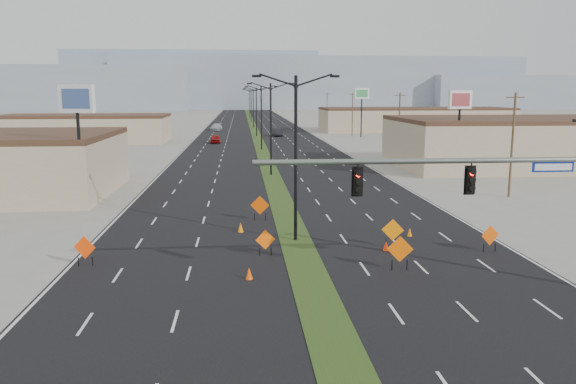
{
  "coord_description": "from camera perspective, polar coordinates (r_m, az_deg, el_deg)",
  "views": [
    {
      "loc": [
        -3.27,
        -21.42,
        9.01
      ],
      "look_at": [
        -0.54,
        11.14,
        3.2
      ],
      "focal_mm": 35.0,
      "sensor_mm": 36.0,
      "label": 1
    }
  ],
  "objects": [
    {
      "name": "construction_sign_5",
      "position": [
        34.08,
        19.85,
        -4.25
      ],
      "size": [
        1.15,
        0.36,
        1.58
      ],
      "rotation": [
        0.0,
        0.0,
        0.27
      ],
      "color": "#D54904",
      "rests_on": "ground"
    },
    {
      "name": "streetlight_4",
      "position": [
        145.5,
        -3.55,
        8.65
      ],
      "size": [
        5.15,
        0.24,
        10.02
      ],
      "color": "black",
      "rests_on": "ground"
    },
    {
      "name": "road_surface",
      "position": [
        121.8,
        -3.26,
        5.82
      ],
      "size": [
        25.0,
        400.0,
        0.02
      ],
      "primitive_type": "cube",
      "color": "black",
      "rests_on": "ground"
    },
    {
      "name": "car_mid",
      "position": [
        117.72,
        -1.11,
        6.08
      ],
      "size": [
        2.22,
        5.05,
        1.61
      ],
      "primitive_type": "imported",
      "rotation": [
        0.0,
        0.0,
        0.11
      ],
      "color": "black",
      "rests_on": "ground"
    },
    {
      "name": "cone_0",
      "position": [
        27.71,
        -3.97,
        -8.26
      ],
      "size": [
        0.48,
        0.48,
        0.6
      ],
      "primitive_type": "cone",
      "rotation": [
        0.0,
        0.0,
        0.43
      ],
      "color": "#FF5205",
      "rests_on": "ground"
    },
    {
      "name": "streetlight_2",
      "position": [
        89.55,
        -2.72,
        7.77
      ],
      "size": [
        5.15,
        0.24,
        10.02
      ],
      "color": "black",
      "rests_on": "ground"
    },
    {
      "name": "pole_sign_east_near",
      "position": [
        64.87,
        17.07,
        8.33
      ],
      "size": [
        2.96,
        1.3,
        9.24
      ],
      "rotation": [
        0.0,
        0.0,
        0.33
      ],
      "color": "black",
      "rests_on": "ground"
    },
    {
      "name": "streetlight_0",
      "position": [
        33.77,
        0.79,
        3.98
      ],
      "size": [
        5.15,
        0.24,
        10.02
      ],
      "color": "black",
      "rests_on": "ground"
    },
    {
      "name": "car_far",
      "position": [
        136.52,
        -7.27,
        6.55
      ],
      "size": [
        2.84,
        5.77,
        1.61
      ],
      "primitive_type": "imported",
      "rotation": [
        0.0,
        0.0,
        -0.11
      ],
      "color": "silver",
      "rests_on": "ground"
    },
    {
      "name": "utility_pole_0",
      "position": [
        52.1,
        21.82,
        4.59
      ],
      "size": [
        1.6,
        0.2,
        9.0
      ],
      "color": "#4C3823",
      "rests_on": "ground"
    },
    {
      "name": "mesa_east",
      "position": [
        361.34,
        26.03,
        9.07
      ],
      "size": [
        160.0,
        50.0,
        18.0
      ],
      "primitive_type": "cube",
      "color": "gray",
      "rests_on": "ground"
    },
    {
      "name": "building_se_near",
      "position": [
        76.42,
        24.49,
        4.48
      ],
      "size": [
        36.0,
        18.0,
        5.5
      ],
      "primitive_type": "cube",
      "color": "tan",
      "rests_on": "ground"
    },
    {
      "name": "utility_pole_1",
      "position": [
        84.79,
        11.22,
        6.96
      ],
      "size": [
        1.6,
        0.2,
        9.0
      ],
      "color": "#4C3823",
      "rests_on": "ground"
    },
    {
      "name": "mesa_backdrop",
      "position": [
        342.54,
        -9.45,
        11.11
      ],
      "size": [
        140.0,
        50.0,
        32.0
      ],
      "primitive_type": "cube",
      "color": "gray",
      "rests_on": "ground"
    },
    {
      "name": "median_strip",
      "position": [
        121.8,
        -3.26,
        5.82
      ],
      "size": [
        2.0,
        400.0,
        0.04
      ],
      "primitive_type": "cube",
      "color": "#264719",
      "rests_on": "ground"
    },
    {
      "name": "cone_1",
      "position": [
        32.96,
        9.92,
        -5.42
      ],
      "size": [
        0.45,
        0.45,
        0.57
      ],
      "primitive_type": "cone",
      "rotation": [
        0.0,
        0.0,
        0.43
      ],
      "color": "#FF3305",
      "rests_on": "ground"
    },
    {
      "name": "ground",
      "position": [
        23.46,
        3.67,
        -12.52
      ],
      "size": [
        600.0,
        600.0,
        0.0
      ],
      "primitive_type": "plane",
      "color": "gray",
      "rests_on": "ground"
    },
    {
      "name": "construction_sign_3",
      "position": [
        33.48,
        10.59,
        -3.91
      ],
      "size": [
        1.25,
        0.39,
        1.72
      ],
      "rotation": [
        0.0,
        0.0,
        -0.27
      ],
      "color": "orange",
      "rests_on": "ground"
    },
    {
      "name": "utility_pole_3",
      "position": [
        153.26,
        3.98,
        8.43
      ],
      "size": [
        1.6,
        0.2,
        9.0
      ],
      "color": "#4C3823",
      "rests_on": "ground"
    },
    {
      "name": "streetlight_3",
      "position": [
        117.52,
        -3.23,
        8.31
      ],
      "size": [
        5.15,
        0.24,
        10.02
      ],
      "color": "black",
      "rests_on": "ground"
    },
    {
      "name": "building_sw_far",
      "position": [
        110.44,
        -19.98,
        5.97
      ],
      "size": [
        30.0,
        14.0,
        4.5
      ],
      "primitive_type": "cube",
      "color": "tan",
      "rests_on": "ground"
    },
    {
      "name": "pole_sign_east_far",
      "position": [
        115.55,
        7.51,
        9.55
      ],
      "size": [
        3.18,
        1.31,
        9.9
      ],
      "rotation": [
        0.0,
        0.0,
        0.31
      ],
      "color": "black",
      "rests_on": "ground"
    },
    {
      "name": "utility_pole_2",
      "position": [
        118.8,
        6.57,
        7.92
      ],
      "size": [
        1.6,
        0.2,
        9.0
      ],
      "color": "#4C3823",
      "rests_on": "ground"
    },
    {
      "name": "pole_sign_west",
      "position": [
        45.34,
        -20.65,
        7.96
      ],
      "size": [
        2.99,
        1.62,
        9.6
      ],
      "rotation": [
        0.0,
        0.0,
        -0.43
      ],
      "color": "black",
      "rests_on": "ground"
    },
    {
      "name": "construction_sign_2",
      "position": [
        39.87,
        -2.88,
        -1.44
      ],
      "size": [
        1.33,
        0.26,
        1.79
      ],
      "rotation": [
        0.0,
        0.0,
        -0.16
      ],
      "color": "#D64804",
      "rests_on": "ground"
    },
    {
      "name": "car_left",
      "position": [
        102.38,
        -7.39,
        5.37
      ],
      "size": [
        1.88,
        4.47,
        1.51
      ],
      "primitive_type": "imported",
      "rotation": [
        0.0,
        0.0,
        0.02
      ],
      "color": "maroon",
      "rests_on": "ground"
    },
    {
      "name": "cone_2",
      "position": [
        36.47,
        12.26,
        -4.02
      ],
      "size": [
        0.35,
        0.35,
        0.54
      ],
      "primitive_type": "cone",
      "rotation": [
        0.0,
        0.0,
        -0.1
      ],
      "color": "orange",
      "rests_on": "ground"
    },
    {
      "name": "cone_3",
      "position": [
        36.79,
        -4.84,
        -3.6
      ],
      "size": [
        0.4,
        0.4,
        0.66
      ],
      "primitive_type": "cone",
      "rotation": [
        0.0,
        0.0,
        0.01
      ],
      "color": "orange",
      "rests_on": "ground"
    },
    {
      "name": "mesa_center",
      "position": [
        324.36,
        2.93,
        10.95
      ],
      "size": [
        220.0,
        50.0,
        28.0
      ],
      "primitive_type": "cube",
      "color": "gray",
      "rests_on": "ground"
    },
    {
      "name": "building_se_far",
      "position": [
        137.9,
        12.72,
        7.13
      ],
      "size": [
        44.0,
        16.0,
        5.0
      ],
      "primitive_type": "cube",
      "color": "tan",
      "rests_on": "ground"
    },
    {
      "name": "streetlight_6",
      "position": [
        201.48,
        -3.91,
        9.03
      ],
      "size": [
        5.15,
        0.24,
        10.02
      ],
      "color": "black",
      "rests_on": "ground"
    },
    {
      "name": "construction_sign_0",
      "position": [
        31.31,
        -19.95,
        -5.41
      ],
      "size": [
        1.2,
        0.4,
        1.65
      ],
      "rotation": [
        0.0,
        0.0,
        -0.3
      ],
      "color": "#FF3F05",
      "rests_on": "ground"
    },
    {
      "name": "construction_sign_1",
      "position": [
        31.38,
        -2.32,
        -4.97
      ],
      "size": [
        1.1,
        0.27,
        1.48
      ],
      "rotation": [
        0.0,
        0.0,
        0.21
      ],
      "color": "#F75B05",
      "rests_on": "ground"
    },
    {
      "name": "streetlight_1",
      "position": [
        61.61,
        -1.76,
        6.74
      ],
      "size": [
        5.15,
        0.24,
        10.02
      ],
      "color": "black",
      "rests_on": "ground"
    },
    {
      "name": "mesa_west",
      "position": [
        323.24,
        -26.34,
        9.4
      ],
      "size": [
        180.0,
        50.0,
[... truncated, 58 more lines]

